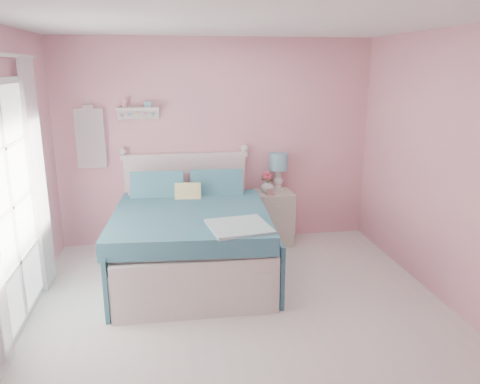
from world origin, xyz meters
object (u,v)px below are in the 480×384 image
object	(u,v)px
vase	(267,186)
table_lamp	(279,164)
bed	(191,238)
nightstand	(273,217)
teacup	(270,192)

from	to	relation	value
vase	table_lamp	bearing A→B (deg)	35.32
bed	nightstand	world-z (taller)	bed
nightstand	teacup	world-z (taller)	teacup
table_lamp	vase	distance (m)	0.33
vase	teacup	distance (m)	0.14
bed	teacup	size ratio (longest dim) A/B	23.86
table_lamp	teacup	xyz separation A→B (m)	(-0.17, -0.26, -0.30)
vase	bed	bearing A→B (deg)	-143.03
nightstand	table_lamp	size ratio (longest dim) A/B	1.43
nightstand	teacup	bearing A→B (deg)	-120.63
nightstand	vase	bearing A→B (deg)	-179.14
bed	vase	world-z (taller)	bed
table_lamp	teacup	world-z (taller)	table_lamp
bed	table_lamp	bearing A→B (deg)	40.39
nightstand	table_lamp	world-z (taller)	table_lamp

